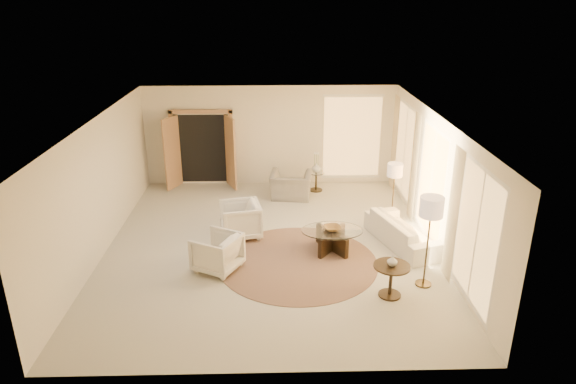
{
  "coord_description": "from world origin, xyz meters",
  "views": [
    {
      "loc": [
        0.12,
        -9.99,
        5.15
      ],
      "look_at": [
        0.4,
        0.4,
        1.1
      ],
      "focal_mm": 32.0,
      "sensor_mm": 36.0,
      "label": 1
    }
  ],
  "objects_px": {
    "sofa": "(403,231)",
    "end_vase": "(392,261)",
    "floor_lamp_far": "(431,211)",
    "floor_lamp_near": "(395,173)",
    "armchair_right": "(217,251)",
    "end_table": "(391,275)",
    "armchair_left": "(240,218)",
    "coffee_table": "(332,238)",
    "accent_chair": "(291,181)",
    "side_table": "(316,179)",
    "bowl": "(332,228)",
    "side_vase": "(316,168)"
  },
  "relations": [
    {
      "from": "armchair_left",
      "to": "accent_chair",
      "type": "distance_m",
      "value": 2.61
    },
    {
      "from": "armchair_right",
      "to": "bowl",
      "type": "distance_m",
      "value": 2.47
    },
    {
      "from": "sofa",
      "to": "bowl",
      "type": "height_order",
      "value": "sofa"
    },
    {
      "from": "coffee_table",
      "to": "bowl",
      "type": "bearing_deg",
      "value": 90.0
    },
    {
      "from": "end_table",
      "to": "floor_lamp_far",
      "type": "distance_m",
      "value": 1.35
    },
    {
      "from": "coffee_table",
      "to": "side_table",
      "type": "relative_size",
      "value": 2.47
    },
    {
      "from": "floor_lamp_near",
      "to": "bowl",
      "type": "bearing_deg",
      "value": -138.46
    },
    {
      "from": "accent_chair",
      "to": "coffee_table",
      "type": "distance_m",
      "value": 3.16
    },
    {
      "from": "side_table",
      "to": "end_vase",
      "type": "height_order",
      "value": "end_vase"
    },
    {
      "from": "armchair_right",
      "to": "floor_lamp_far",
      "type": "xyz_separation_m",
      "value": [
        3.94,
        -0.68,
        1.1
      ]
    },
    {
      "from": "armchair_right",
      "to": "floor_lamp_near",
      "type": "height_order",
      "value": "floor_lamp_near"
    },
    {
      "from": "armchair_right",
      "to": "side_vase",
      "type": "bearing_deg",
      "value": -179.81
    },
    {
      "from": "side_table",
      "to": "floor_lamp_far",
      "type": "bearing_deg",
      "value": -71.79
    },
    {
      "from": "armchair_left",
      "to": "bowl",
      "type": "height_order",
      "value": "armchair_left"
    },
    {
      "from": "sofa",
      "to": "coffee_table",
      "type": "distance_m",
      "value": 1.61
    },
    {
      "from": "sofa",
      "to": "floor_lamp_far",
      "type": "bearing_deg",
      "value": 161.62
    },
    {
      "from": "coffee_table",
      "to": "floor_lamp_near",
      "type": "distance_m",
      "value": 2.32
    },
    {
      "from": "armchair_right",
      "to": "end_table",
      "type": "distance_m",
      "value": 3.38
    },
    {
      "from": "armchair_left",
      "to": "floor_lamp_near",
      "type": "bearing_deg",
      "value": 89.05
    },
    {
      "from": "coffee_table",
      "to": "floor_lamp_near",
      "type": "height_order",
      "value": "floor_lamp_near"
    },
    {
      "from": "armchair_right",
      "to": "bowl",
      "type": "height_order",
      "value": "armchair_right"
    },
    {
      "from": "accent_chair",
      "to": "side_vase",
      "type": "bearing_deg",
      "value": -137.77
    },
    {
      "from": "floor_lamp_far",
      "to": "bowl",
      "type": "relative_size",
      "value": 5.1
    },
    {
      "from": "armchair_left",
      "to": "coffee_table",
      "type": "bearing_deg",
      "value": 57.95
    },
    {
      "from": "armchair_left",
      "to": "end_vase",
      "type": "relative_size",
      "value": 4.61
    },
    {
      "from": "floor_lamp_near",
      "to": "end_vase",
      "type": "distance_m",
      "value": 3.31
    },
    {
      "from": "sofa",
      "to": "accent_chair",
      "type": "relative_size",
      "value": 1.94
    },
    {
      "from": "armchair_right",
      "to": "side_table",
      "type": "height_order",
      "value": "armchair_right"
    },
    {
      "from": "accent_chair",
      "to": "coffee_table",
      "type": "relative_size",
      "value": 0.8
    },
    {
      "from": "coffee_table",
      "to": "armchair_left",
      "type": "bearing_deg",
      "value": 159.3
    },
    {
      "from": "accent_chair",
      "to": "floor_lamp_near",
      "type": "xyz_separation_m",
      "value": [
        2.36,
        -1.65,
        0.79
      ]
    },
    {
      "from": "armchair_right",
      "to": "coffee_table",
      "type": "xyz_separation_m",
      "value": [
        2.35,
        0.74,
        -0.11
      ]
    },
    {
      "from": "floor_lamp_near",
      "to": "floor_lamp_far",
      "type": "relative_size",
      "value": 0.83
    },
    {
      "from": "armchair_right",
      "to": "accent_chair",
      "type": "bearing_deg",
      "value": -174.34
    },
    {
      "from": "end_table",
      "to": "end_vase",
      "type": "relative_size",
      "value": 3.44
    },
    {
      "from": "armchair_left",
      "to": "accent_chair",
      "type": "relative_size",
      "value": 0.82
    },
    {
      "from": "armchair_left",
      "to": "floor_lamp_far",
      "type": "distance_m",
      "value": 4.31
    },
    {
      "from": "floor_lamp_near",
      "to": "side_vase",
      "type": "xyz_separation_m",
      "value": [
        -1.64,
        2.16,
        -0.59
      ]
    },
    {
      "from": "coffee_table",
      "to": "end_vase",
      "type": "bearing_deg",
      "value": -64.02
    },
    {
      "from": "sofa",
      "to": "side_vase",
      "type": "bearing_deg",
      "value": 8.09
    },
    {
      "from": "sofa",
      "to": "end_vase",
      "type": "relative_size",
      "value": 10.87
    },
    {
      "from": "bowl",
      "to": "end_vase",
      "type": "xyz_separation_m",
      "value": [
        0.87,
        -1.78,
        0.19
      ]
    },
    {
      "from": "floor_lamp_near",
      "to": "side_table",
      "type": "bearing_deg",
      "value": 127.22
    },
    {
      "from": "coffee_table",
      "to": "end_table",
      "type": "relative_size",
      "value": 2.04
    },
    {
      "from": "end_table",
      "to": "end_vase",
      "type": "distance_m",
      "value": 0.29
    },
    {
      "from": "sofa",
      "to": "coffee_table",
      "type": "relative_size",
      "value": 1.55
    },
    {
      "from": "coffee_table",
      "to": "floor_lamp_far",
      "type": "height_order",
      "value": "floor_lamp_far"
    },
    {
      "from": "armchair_left",
      "to": "armchair_right",
      "type": "bearing_deg",
      "value": -25.23
    },
    {
      "from": "floor_lamp_far",
      "to": "end_vase",
      "type": "distance_m",
      "value": 1.13
    },
    {
      "from": "armchair_left",
      "to": "armchair_right",
      "type": "xyz_separation_m",
      "value": [
        -0.37,
        -1.49,
        -0.03
      ]
    }
  ]
}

